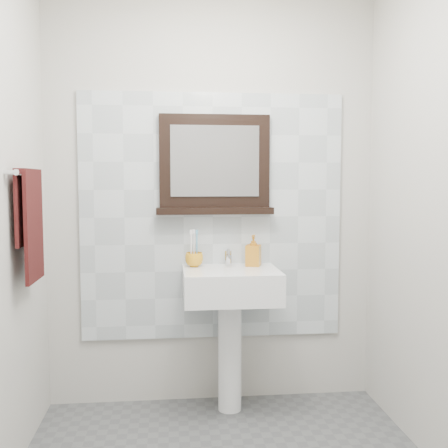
{
  "coord_description": "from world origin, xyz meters",
  "views": [
    {
      "loc": [
        -0.26,
        -2.11,
        1.37
      ],
      "look_at": [
        0.01,
        0.55,
        1.15
      ],
      "focal_mm": 42.0,
      "sensor_mm": 36.0,
      "label": 1
    }
  ],
  "objects_px": {
    "framed_mirror": "(215,167)",
    "hand_towel": "(30,216)",
    "toothbrush_cup": "(194,260)",
    "soap_dispenser": "(253,250)",
    "pedestal_sink": "(231,300)"
  },
  "relations": [
    {
      "from": "framed_mirror",
      "to": "hand_towel",
      "type": "relative_size",
      "value": 1.28
    },
    {
      "from": "pedestal_sink",
      "to": "soap_dispenser",
      "type": "height_order",
      "value": "soap_dispenser"
    },
    {
      "from": "hand_towel",
      "to": "toothbrush_cup",
      "type": "bearing_deg",
      "value": 29.11
    },
    {
      "from": "toothbrush_cup",
      "to": "soap_dispenser",
      "type": "distance_m",
      "value": 0.36
    },
    {
      "from": "toothbrush_cup",
      "to": "hand_towel",
      "type": "height_order",
      "value": "hand_towel"
    },
    {
      "from": "pedestal_sink",
      "to": "hand_towel",
      "type": "bearing_deg",
      "value": -161.46
    },
    {
      "from": "toothbrush_cup",
      "to": "framed_mirror",
      "type": "distance_m",
      "value": 0.57
    },
    {
      "from": "soap_dispenser",
      "to": "framed_mirror",
      "type": "distance_m",
      "value": 0.56
    },
    {
      "from": "framed_mirror",
      "to": "hand_towel",
      "type": "bearing_deg",
      "value": -150.83
    },
    {
      "from": "hand_towel",
      "to": "soap_dispenser",
      "type": "bearing_deg",
      "value": 20.74
    },
    {
      "from": "pedestal_sink",
      "to": "hand_towel",
      "type": "relative_size",
      "value": 1.75
    },
    {
      "from": "pedestal_sink",
      "to": "toothbrush_cup",
      "type": "xyz_separation_m",
      "value": [
        -0.21,
        0.11,
        0.23
      ]
    },
    {
      "from": "soap_dispenser",
      "to": "hand_towel",
      "type": "bearing_deg",
      "value": -138.85
    },
    {
      "from": "pedestal_sink",
      "to": "hand_towel",
      "type": "height_order",
      "value": "hand_towel"
    },
    {
      "from": "framed_mirror",
      "to": "toothbrush_cup",
      "type": "bearing_deg",
      "value": -150.43
    }
  ]
}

